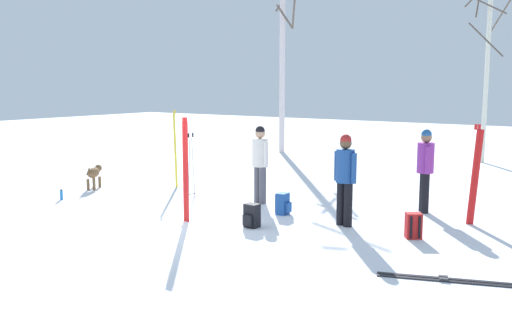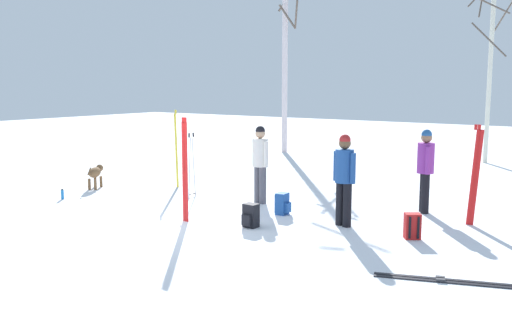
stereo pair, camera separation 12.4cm
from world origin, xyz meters
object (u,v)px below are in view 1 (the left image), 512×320
at_px(ski_pair_planted_1, 175,149).
at_px(ski_poles_0, 191,163).
at_px(backpack_0, 252,216).
at_px(ski_pair_planted_2, 186,170).
at_px(person_0, 260,159).
at_px(water_bottle_0, 61,195).
at_px(dog, 94,173).
at_px(backpack_2, 413,226).
at_px(person_2, 425,165).
at_px(ski_pair_lying_0, 447,280).
at_px(ski_pair_planted_0, 475,175).
at_px(birch_tree_0, 282,49).
at_px(birch_tree_1, 487,69).
at_px(person_3, 345,174).
at_px(backpack_1, 283,204).

relative_size(ski_pair_planted_1, ski_poles_0, 1.31).
bearing_deg(backpack_0, ski_pair_planted_1, 150.34).
distance_m(ski_pair_planted_2, ski_poles_0, 2.34).
xyz_separation_m(person_0, water_bottle_0, (-3.93, -2.29, -0.87)).
height_order(dog, backpack_2, dog).
xyz_separation_m(person_0, dog, (-4.42, -0.93, -0.59)).
height_order(ski_pair_planted_1, backpack_0, ski_pair_planted_1).
xyz_separation_m(person_2, ski_pair_lying_0, (1.57, -3.85, -0.97)).
relative_size(ski_pair_planted_0, birch_tree_0, 0.25).
height_order(ski_pair_lying_0, birch_tree_1, birch_tree_1).
distance_m(ski_pair_lying_0, ski_poles_0, 6.96).
bearing_deg(person_3, ski_pair_lying_0, -38.00).
height_order(ski_pair_lying_0, water_bottle_0, water_bottle_0).
relative_size(ski_pair_planted_0, backpack_2, 4.30).
bearing_deg(person_3, person_2, 66.08).
bearing_deg(backpack_0, birch_tree_1, 82.70).
bearing_deg(ski_poles_0, ski_pair_planted_0, 9.84).
relative_size(ski_pair_planted_1, backpack_0, 4.48).
distance_m(ski_pair_lying_0, backpack_1, 4.37).
bearing_deg(ski_pair_planted_2, backpack_2, 18.36).
distance_m(person_0, birch_tree_0, 9.78).
distance_m(person_3, water_bottle_0, 6.58).
xyz_separation_m(ski_pair_planted_0, backpack_0, (-3.32, -2.52, -0.73)).
distance_m(ski_poles_0, backpack_2, 5.49).
distance_m(dog, backpack_2, 8.20).
height_order(backpack_2, water_bottle_0, backpack_2).
height_order(birch_tree_0, birch_tree_1, birch_tree_0).
bearing_deg(ski_pair_lying_0, person_2, 112.20).
xyz_separation_m(dog, ski_pair_planted_2, (4.20, -1.27, 0.61)).
height_order(ski_pair_planted_2, birch_tree_1, birch_tree_1).
bearing_deg(backpack_1, dog, -176.98).
bearing_deg(ski_pair_planted_0, backpack_0, -142.84).
bearing_deg(ski_pair_planted_1, ski_pair_planted_2, -44.38).
relative_size(person_2, water_bottle_0, 7.10).
bearing_deg(ski_poles_0, backpack_0, -28.20).
distance_m(ski_pair_planted_1, backpack_0, 4.60).
xyz_separation_m(person_3, water_bottle_0, (-6.35, -1.51, -0.87)).
distance_m(ski_pair_planted_1, ski_poles_0, 1.45).
distance_m(backpack_0, birch_tree_1, 11.87).
bearing_deg(backpack_2, ski_pair_planted_1, 169.14).
xyz_separation_m(ski_pair_planted_0, birch_tree_0, (-8.90, 7.50, 2.98)).
bearing_deg(water_bottle_0, birch_tree_1, 61.43).
bearing_deg(ski_pair_lying_0, water_bottle_0, 177.43).
xyz_separation_m(person_0, ski_pair_planted_2, (-0.22, -2.21, 0.02)).
relative_size(ski_pair_planted_2, ski_pair_lying_0, 1.11).
distance_m(ski_pair_planted_0, backpack_2, 1.82).
bearing_deg(ski_pair_planted_2, ski_pair_lying_0, -5.33).
xyz_separation_m(dog, ski_poles_0, (2.75, 0.55, 0.42)).
bearing_deg(birch_tree_1, person_3, -90.60).
bearing_deg(dog, ski_pair_planted_1, 40.59).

